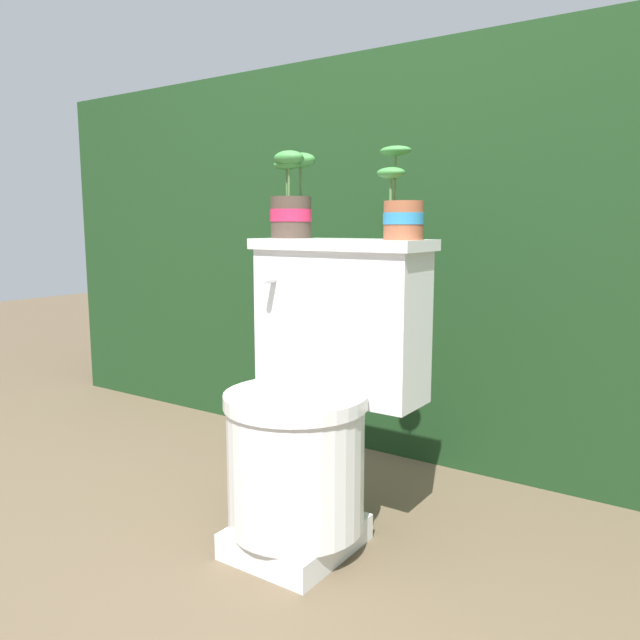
% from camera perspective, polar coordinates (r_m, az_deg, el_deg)
% --- Properties ---
extents(ground_plane, '(12.00, 12.00, 0.00)m').
position_cam_1_polar(ground_plane, '(1.77, -2.28, -20.21)').
color(ground_plane, brown).
extents(hedge_backdrop, '(3.84, 0.66, 1.47)m').
position_cam_1_polar(hedge_backdrop, '(2.51, 12.69, 5.70)').
color(hedge_backdrop, '#193819').
rests_on(hedge_backdrop, ground).
extents(toilet, '(0.51, 0.50, 0.82)m').
position_cam_1_polar(toilet, '(1.69, -0.33, -7.59)').
color(toilet, silver).
rests_on(toilet, ground).
extents(potted_plant_left, '(0.13, 0.12, 0.25)m').
position_cam_1_polar(potted_plant_left, '(1.85, -2.63, 10.57)').
color(potted_plant_left, '#47382D').
rests_on(potted_plant_left, toilet).
extents(potted_plant_midleft, '(0.13, 0.10, 0.24)m').
position_cam_1_polar(potted_plant_midleft, '(1.62, 7.51, 9.89)').
color(potted_plant_midleft, '#9E5638').
rests_on(potted_plant_midleft, toilet).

